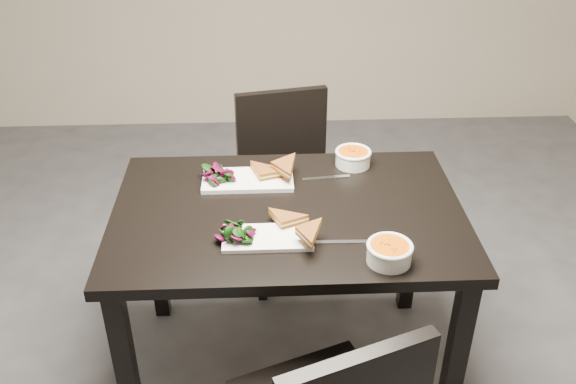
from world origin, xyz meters
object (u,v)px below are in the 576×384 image
at_px(soup_bowl_far, 353,157).
at_px(soup_bowl_near, 389,252).
at_px(plate_far, 248,180).
at_px(chair_far, 287,174).
at_px(table, 288,233).
at_px(plate_near, 268,238).

bearing_deg(soup_bowl_far, soup_bowl_near, -87.31).
distance_m(plate_far, soup_bowl_far, 0.42).
bearing_deg(chair_far, soup_bowl_near, -86.68).
height_order(table, soup_bowl_near, soup_bowl_near).
bearing_deg(plate_near, soup_bowl_far, 54.81).
distance_m(chair_far, soup_bowl_far, 0.55).
distance_m(soup_bowl_near, plate_far, 0.65).
bearing_deg(soup_bowl_near, plate_near, 160.58).
bearing_deg(plate_far, plate_near, -79.70).
bearing_deg(table, plate_near, -112.87).
relative_size(table, soup_bowl_far, 8.67).
relative_size(chair_far, plate_near, 2.97).
relative_size(plate_far, soup_bowl_far, 2.39).
bearing_deg(table, plate_far, 125.82).
relative_size(table, chair_far, 1.41).
distance_m(plate_near, soup_bowl_near, 0.39).
bearing_deg(table, soup_bowl_far, 49.12).
relative_size(chair_far, soup_bowl_far, 6.14).
bearing_deg(chair_far, plate_near, -107.95).
height_order(table, plate_near, plate_near).
bearing_deg(table, soup_bowl_near, -45.90).
xyz_separation_m(chair_far, plate_near, (-0.10, -0.87, 0.27)).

